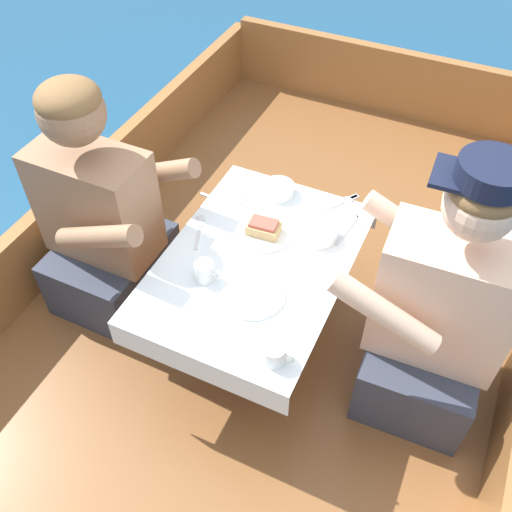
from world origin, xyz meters
The scene contains 20 objects.
ground_plane centered at (0.00, 0.00, 0.00)m, with size 60.00×60.00×0.00m, color navy.
boat_deck centered at (0.00, 0.00, 0.12)m, with size 1.89×3.49×0.24m, color brown.
gunwale_port centered at (-0.92, 0.00, 0.40)m, with size 0.06×3.49×0.32m, color #936033.
bow_coaming centered at (0.00, 1.72, 0.42)m, with size 1.77×0.06×0.36m, color #936033.
cockpit_table centered at (0.00, -0.01, 0.61)m, with size 0.59×0.85×0.42m.
person_port centered at (-0.60, -0.04, 0.63)m, with size 0.52×0.44×0.95m.
person_starboard centered at (0.60, 0.03, 0.63)m, with size 0.53×0.45×0.99m.
plate_sandwich centered at (-0.03, 0.12, 0.66)m, with size 0.19×0.19×0.01m.
plate_bread centered at (0.06, -0.15, 0.66)m, with size 0.21×0.21×0.01m.
sandwich centered at (-0.03, 0.12, 0.69)m, with size 0.12×0.08×0.05m.
bowl_port_near centered at (0.15, 0.18, 0.68)m, with size 0.13×0.13×0.04m.
bowl_starboard_near centered at (-0.07, 0.34, 0.68)m, with size 0.12×0.12×0.04m.
coffee_cup_port centered at (0.21, -0.33, 0.69)m, with size 0.10×0.07×0.06m.
coffee_cup_starboard centered at (-0.11, -0.15, 0.69)m, with size 0.09×0.06×0.07m.
utensil_knife_port centered at (0.23, 0.26, 0.66)m, with size 0.03×0.17×0.00m.
utensil_fork_starboard centered at (0.17, 0.39, 0.66)m, with size 0.11×0.15×0.00m.
utensil_spoon_port centered at (0.21, 0.38, 0.66)m, with size 0.12×0.14×0.01m.
utensil_knife_starboard centered at (-0.25, 0.21, 0.66)m, with size 0.17×0.02×0.00m.
utensil_spoon_starboard centered at (-0.15, 0.33, 0.66)m, with size 0.06×0.17×0.01m.
utensil_spoon_center centered at (-0.25, 0.05, 0.66)m, with size 0.08×0.16×0.01m.
Camera 1 is at (0.54, -1.17, 2.04)m, focal length 40.00 mm.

